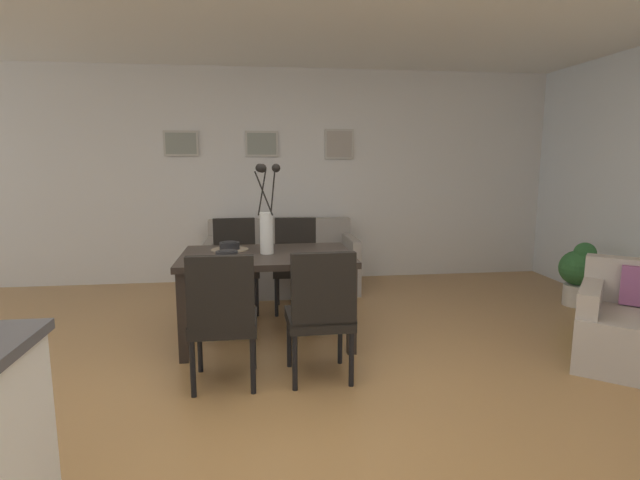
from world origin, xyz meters
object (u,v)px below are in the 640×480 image
at_px(dining_chair_far_left, 321,309).
at_px(dining_chair_far_right, 296,259).
at_px(bowl_near_right, 230,245).
at_px(framed_picture_left, 181,143).
at_px(dining_chair_near_right, 235,260).
at_px(dining_chair_near_left, 223,314).
at_px(sofa, 282,266).
at_px(bowl_near_left, 227,254).
at_px(framed_picture_right, 339,144).
at_px(potted_plant, 578,271).
at_px(framed_picture_center, 262,144).
at_px(dining_table, 267,264).
at_px(centerpiece_vase, 266,220).
at_px(armchair, 640,328).

xyz_separation_m(dining_chair_far_left, dining_chair_far_right, (-0.03, 1.70, 0.00)).
bearing_deg(bowl_near_right, framed_picture_left, 108.75).
xyz_separation_m(dining_chair_far_right, framed_picture_left, (-1.26, 1.24, 1.19)).
bearing_deg(dining_chair_near_right, dining_chair_far_right, -3.27).
relative_size(dining_chair_near_left, sofa, 0.54).
distance_m(bowl_near_left, framed_picture_left, 2.56).
xyz_separation_m(framed_picture_right, potted_plant, (2.26, -1.53, -1.33)).
bearing_deg(bowl_near_left, potted_plant, 12.31).
xyz_separation_m(dining_chair_near_right, dining_chair_far_left, (0.64, -1.74, 0.00)).
relative_size(dining_chair_far_left, sofa, 0.54).
bearing_deg(potted_plant, sofa, 160.79).
distance_m(dining_chair_near_left, dining_chair_far_right, 1.83).
relative_size(dining_chair_far_right, framed_picture_center, 2.32).
xyz_separation_m(dining_table, potted_plant, (3.21, 0.56, -0.28)).
xyz_separation_m(dining_table, dining_chair_far_right, (0.30, 0.85, -0.14)).
bearing_deg(dining_chair_near_left, framed_picture_right, 66.84).
bearing_deg(bowl_near_right, dining_chair_far_left, -58.34).
height_order(dining_chair_far_left, framed_picture_right, framed_picture_right).
bearing_deg(framed_picture_left, dining_chair_far_right, -44.55).
xyz_separation_m(dining_table, centerpiece_vase, (0.00, 0.00, 0.37)).
distance_m(dining_chair_near_left, sofa, 2.54).
distance_m(dining_chair_near_left, dining_chair_near_right, 1.75).
height_order(bowl_near_left, framed_picture_right, framed_picture_right).
xyz_separation_m(bowl_near_left, potted_plant, (3.53, 0.77, -0.41)).
xyz_separation_m(dining_table, sofa, (0.20, 1.61, -0.37)).
xyz_separation_m(centerpiece_vase, framed_picture_left, (-0.96, 2.09, 0.68)).
height_order(dining_chair_near_right, bowl_near_right, dining_chair_near_right).
xyz_separation_m(sofa, framed_picture_right, (0.75, 0.48, 1.42)).
relative_size(dining_chair_far_right, sofa, 0.54).
height_order(framed_picture_left, framed_picture_right, framed_picture_right).
bearing_deg(sofa, bowl_near_left, -105.84).
height_order(dining_chair_near_right, bowl_near_left, dining_chair_near_right).
height_order(bowl_near_right, framed_picture_right, framed_picture_right).
height_order(dining_chair_near_left, sofa, dining_chair_near_left).
bearing_deg(dining_chair_near_right, dining_table, -71.22).
bearing_deg(framed_picture_left, bowl_near_right, -71.25).
bearing_deg(framed_picture_left, dining_chair_near_left, -77.73).
bearing_deg(framed_picture_center, dining_chair_far_right, -76.20).
bearing_deg(dining_chair_far_right, dining_table, -109.64).
bearing_deg(sofa, dining_table, -97.12).
bearing_deg(bowl_near_right, armchair, -20.14).
relative_size(bowl_near_right, sofa, 0.10).
xyz_separation_m(armchair, framed_picture_left, (-3.65, 2.99, 1.41)).
xyz_separation_m(dining_chair_far_left, armchair, (2.36, -0.05, -0.23)).
bearing_deg(dining_table, dining_chair_far_right, 70.36).
distance_m(centerpiece_vase, bowl_near_right, 0.45).
distance_m(sofa, framed_picture_left, 1.89).
bearing_deg(bowl_near_right, centerpiece_vase, -33.20).
relative_size(centerpiece_vase, potted_plant, 1.10).
xyz_separation_m(centerpiece_vase, armchair, (2.69, -0.90, -0.74)).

